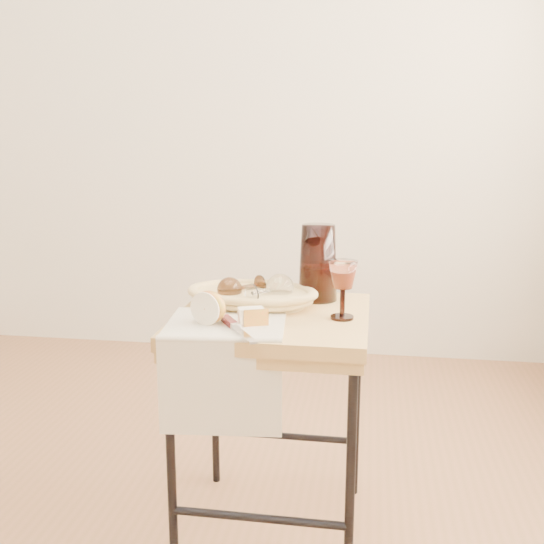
% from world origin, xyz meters
% --- Properties ---
extents(wall_back, '(3.60, 0.00, 2.70)m').
position_xyz_m(wall_back, '(0.00, 1.80, 1.35)').
color(wall_back, beige).
rests_on(wall_back, ground).
extents(side_table, '(0.52, 0.52, 0.66)m').
position_xyz_m(side_table, '(0.60, 0.23, 0.33)').
color(side_table, olive).
rests_on(side_table, floor).
extents(tea_towel, '(0.33, 0.30, 0.01)m').
position_xyz_m(tea_towel, '(0.50, 0.10, 0.66)').
color(tea_towel, beige).
rests_on(tea_towel, side_table).
extents(bread_basket, '(0.35, 0.26, 0.05)m').
position_xyz_m(bread_basket, '(0.53, 0.30, 0.68)').
color(bread_basket, tan).
rests_on(bread_basket, side_table).
extents(goblet_lying_a, '(0.13, 0.13, 0.07)m').
position_xyz_m(goblet_lying_a, '(0.50, 0.31, 0.71)').
color(goblet_lying_a, brown).
rests_on(goblet_lying_a, bread_basket).
extents(goblet_lying_b, '(0.14, 0.15, 0.08)m').
position_xyz_m(goblet_lying_b, '(0.58, 0.28, 0.71)').
color(goblet_lying_b, white).
rests_on(goblet_lying_b, bread_basket).
extents(pitcher, '(0.22, 0.27, 0.26)m').
position_xyz_m(pitcher, '(0.71, 0.39, 0.77)').
color(pitcher, black).
rests_on(pitcher, side_table).
extents(wine_goblet, '(0.09, 0.09, 0.16)m').
position_xyz_m(wine_goblet, '(0.79, 0.20, 0.74)').
color(wine_goblet, white).
rests_on(wine_goblet, side_table).
extents(apple_half, '(0.10, 0.08, 0.09)m').
position_xyz_m(apple_half, '(0.46, 0.09, 0.71)').
color(apple_half, red).
rests_on(apple_half, tea_towel).
extents(apple_wedge, '(0.07, 0.05, 0.04)m').
position_xyz_m(apple_wedge, '(0.56, 0.10, 0.69)').
color(apple_wedge, '#FEEFCC').
rests_on(apple_wedge, tea_towel).
extents(table_knife, '(0.13, 0.19, 0.02)m').
position_xyz_m(table_knife, '(0.54, 0.04, 0.67)').
color(table_knife, silver).
rests_on(table_knife, tea_towel).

